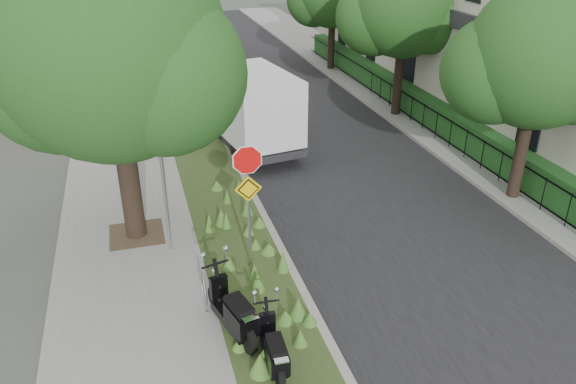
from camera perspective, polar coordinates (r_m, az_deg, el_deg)
name	(u,v)px	position (r m, az deg, el deg)	size (l,w,h in m)	color
ground	(313,272)	(13.66, 2.56, -8.14)	(120.00, 120.00, 0.00)	#4C5147
sidewalk_near	(121,142)	(22.01, -16.58, 4.93)	(3.50, 60.00, 0.12)	gray
verge	(195,134)	(22.11, -9.46, 5.80)	(2.00, 60.00, 0.12)	#2E461E
kerb_near	(220,132)	(22.23, -6.90, 6.10)	(0.20, 60.00, 0.13)	#9E9991
road	(305,125)	(23.02, 1.77, 6.85)	(7.00, 60.00, 0.01)	black
kerb_far	(384,116)	(24.25, 9.74, 7.66)	(0.20, 60.00, 0.13)	#9E9991
footpath_far	(420,112)	(25.02, 13.30, 7.91)	(3.20, 60.00, 0.12)	gray
street_tree_main	(108,57)	(13.80, -17.80, 12.91)	(6.21, 5.54, 7.66)	black
bare_post	(163,178)	(13.64, -12.58, 1.41)	(0.08, 0.08, 4.00)	#A5A8AD
bike_hoop	(204,288)	(12.42, -8.56, -9.67)	(0.06, 0.78, 0.77)	#A5A8AD
sign_assembly	(248,182)	(12.66, -4.09, 1.01)	(0.94, 0.08, 3.22)	#A5A8AD
fence_far	(400,100)	(24.37, 11.36, 9.12)	(0.04, 24.00, 1.00)	black
hedge_far	(416,99)	(24.69, 12.83, 9.20)	(1.00, 24.00, 1.10)	#1B4518
terrace_houses	(503,10)	(25.85, 20.99, 16.90)	(7.40, 26.40, 8.20)	beige
far_tree_a	(536,63)	(16.93, 23.87, 11.94)	(4.60, 4.10, 6.22)	black
far_tree_b	(402,9)	(23.48, 11.54, 17.75)	(4.83, 4.31, 6.56)	black
scooter_near	(236,318)	(11.42, -5.32, -12.58)	(0.76, 1.98, 0.96)	black
scooter_far	(275,355)	(10.70, -1.35, -16.19)	(0.39, 1.71, 0.81)	black
box_truck	(248,105)	(20.29, -4.04, 8.83)	(2.98, 5.73, 2.47)	#262628
utility_cabinet	(163,138)	(20.33, -12.62, 5.39)	(0.95, 0.78, 1.09)	#262628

